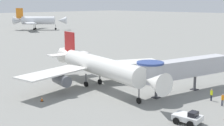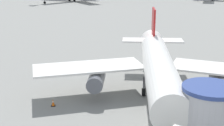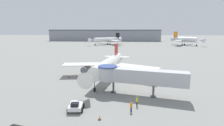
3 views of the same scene
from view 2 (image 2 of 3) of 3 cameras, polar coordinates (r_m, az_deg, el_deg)
ground_plane at (r=30.43m, az=8.25°, el=-10.51°), size 800.00×800.00×0.00m
main_airplane at (r=33.08m, az=8.59°, el=-1.16°), size 27.99×29.06×8.90m
traffic_cone_port_wing at (r=33.70m, az=-10.73°, el=-7.16°), size 0.46×0.46×0.76m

